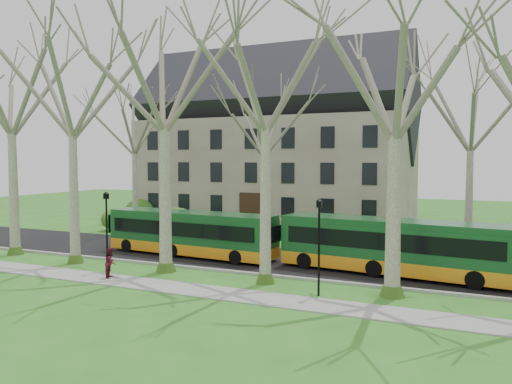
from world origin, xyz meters
TOP-DOWN VIEW (x-y plane):
  - ground at (0.00, 0.00)m, footprint 120.00×120.00m
  - sidewalk at (0.00, -2.50)m, footprint 70.00×2.00m
  - road at (0.00, 5.50)m, footprint 80.00×8.00m
  - curb at (0.00, 1.50)m, footprint 80.00×0.25m
  - building at (-6.00, 24.00)m, footprint 26.50×12.20m
  - tree_row_verge at (0.00, 0.30)m, footprint 49.00×7.00m
  - tree_row_far at (-1.33, 11.00)m, footprint 33.00×7.00m
  - lamp_row at (-0.00, -1.00)m, footprint 36.22×0.22m
  - hedges at (-4.67, 14.00)m, footprint 30.60×8.60m
  - bus_lead at (-4.16, 4.69)m, footprint 11.59×3.31m
  - bus_follow at (8.40, 4.46)m, footprint 12.25×3.97m
  - pedestrian_b at (-4.77, -2.18)m, footprint 0.84×0.92m

SIDE VIEW (x-z plane):
  - ground at x=0.00m, z-range 0.00..0.00m
  - sidewalk at x=0.00m, z-range 0.00..0.06m
  - road at x=0.00m, z-range 0.00..0.06m
  - curb at x=0.00m, z-range 0.00..0.14m
  - pedestrian_b at x=-4.77m, z-range 0.06..1.61m
  - hedges at x=-4.67m, z-range 0.00..2.00m
  - bus_lead at x=-4.16m, z-range 0.06..2.92m
  - bus_follow at x=8.40m, z-range 0.06..3.07m
  - lamp_row at x=0.00m, z-range 0.42..4.72m
  - tree_row_far at x=-1.33m, z-range 0.00..12.00m
  - tree_row_verge at x=0.00m, z-range 0.00..14.00m
  - building at x=-6.00m, z-range 0.07..16.07m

